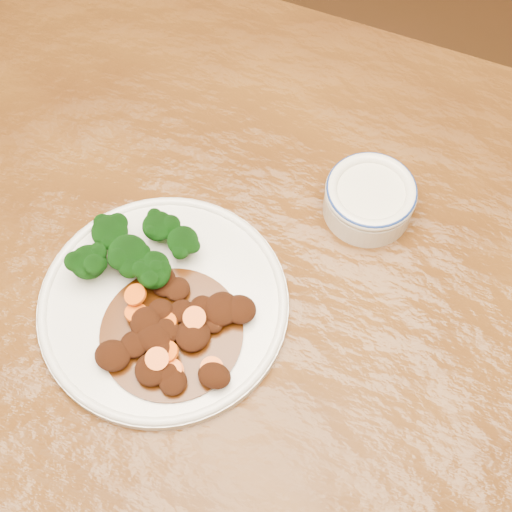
% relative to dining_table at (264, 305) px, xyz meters
% --- Properties ---
extents(ground, '(4.00, 4.00, 0.00)m').
position_rel_dining_table_xyz_m(ground, '(0.00, 0.00, -0.67)').
color(ground, '#462B11').
rests_on(ground, ground).
extents(dining_table, '(1.56, 1.01, 0.75)m').
position_rel_dining_table_xyz_m(dining_table, '(0.00, 0.00, 0.00)').
color(dining_table, '#5B3310').
rests_on(dining_table, ground).
extents(dinner_plate, '(0.30, 0.30, 0.02)m').
position_rel_dining_table_xyz_m(dinner_plate, '(-0.10, -0.08, 0.09)').
color(dinner_plate, silver).
rests_on(dinner_plate, dining_table).
extents(broccoli_florets, '(0.13, 0.11, 0.05)m').
position_rel_dining_table_xyz_m(broccoli_florets, '(-0.15, -0.03, 0.12)').
color(broccoli_florets, '#6B9A4F').
rests_on(broccoli_florets, dinner_plate).
extents(mince_stew, '(0.17, 0.16, 0.03)m').
position_rel_dining_table_xyz_m(mince_stew, '(-0.07, -0.11, 0.10)').
color(mince_stew, '#471F07').
rests_on(mince_stew, dinner_plate).
extents(dip_bowl, '(0.11, 0.11, 0.05)m').
position_rel_dining_table_xyz_m(dip_bowl, '(0.09, 0.13, 0.11)').
color(dip_bowl, silver).
rests_on(dip_bowl, dining_table).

